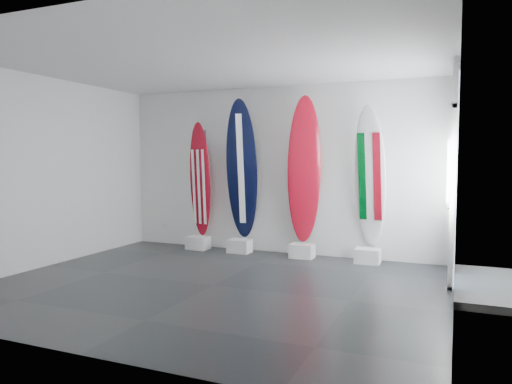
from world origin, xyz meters
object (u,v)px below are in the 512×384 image
at_px(surfboard_navy, 242,170).
at_px(surfboard_swiss, 304,170).
at_px(surfboard_usa, 200,179).
at_px(surfboard_italy, 370,177).

bearing_deg(surfboard_navy, surfboard_swiss, -8.87).
bearing_deg(surfboard_usa, surfboard_swiss, 10.42).
bearing_deg(surfboard_usa, surfboard_navy, 10.42).
bearing_deg(surfboard_navy, surfboard_italy, -8.87).
relative_size(surfboard_navy, surfboard_italy, 1.09).
distance_m(surfboard_navy, surfboard_italy, 2.31).
distance_m(surfboard_usa, surfboard_italy, 3.17).
xyz_separation_m(surfboard_usa, surfboard_italy, (3.17, 0.00, 0.09)).
height_order(surfboard_usa, surfboard_navy, surfboard_navy).
xyz_separation_m(surfboard_navy, surfboard_italy, (2.30, 0.00, -0.10)).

